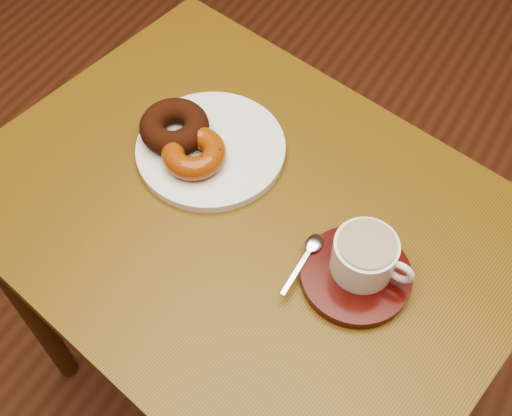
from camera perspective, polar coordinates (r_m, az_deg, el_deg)
The scene contains 7 objects.
cafe_table at distance 1.07m, azimuth -0.92°, elevation -3.89°, with size 0.92×0.75×0.77m.
donut_plate at distance 1.03m, azimuth -4.03°, elevation 5.27°, with size 0.24×0.24×0.01m, color white.
donut_cinnamon at distance 1.03m, azimuth -7.27°, elevation 7.18°, with size 0.11×0.11×0.04m, color black.
donut_caramel at distance 0.99m, azimuth -5.54°, elevation 4.91°, with size 0.13×0.13×0.04m.
saucer at distance 0.91m, azimuth 8.84°, elevation -5.95°, with size 0.16×0.16×0.02m, color #390A07.
coffee_cup at distance 0.88m, azimuth 9.70°, elevation -4.20°, with size 0.12×0.09×0.06m.
teaspoon at distance 0.91m, azimuth 4.87°, elevation -3.61°, with size 0.02×0.11×0.01m.
Camera 1 is at (0.33, -0.28, 1.57)m, focal length 45.00 mm.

